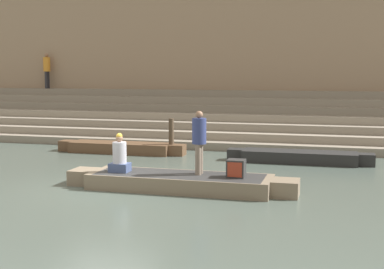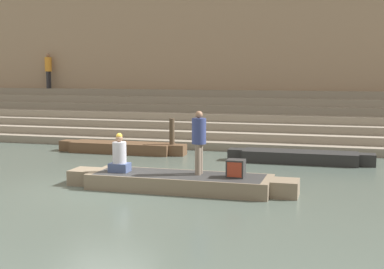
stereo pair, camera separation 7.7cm
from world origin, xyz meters
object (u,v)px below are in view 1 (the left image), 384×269
(person_rowing, at_px, (120,157))
(moored_boat_distant, at_px, (121,147))
(rowboat_main, at_px, (180,181))
(person_standing, at_px, (199,138))
(tv_set, at_px, (236,168))
(person_on_steps, at_px, (47,68))
(moored_boat_shore, at_px, (299,157))
(mooring_post, at_px, (171,137))

(person_rowing, height_order, moored_boat_distant, person_rowing)
(rowboat_main, relative_size, person_standing, 3.70)
(tv_set, bearing_deg, person_on_steps, 131.58)
(moored_boat_shore, bearing_deg, person_rowing, -131.33)
(mooring_post, bearing_deg, moored_boat_shore, -5.61)
(tv_set, bearing_deg, moored_boat_distant, 129.86)
(person_standing, relative_size, person_on_steps, 0.93)
(moored_boat_distant, xyz_separation_m, person_on_steps, (-6.36, 5.68, 2.99))
(mooring_post, bearing_deg, person_standing, -65.28)
(person_standing, xyz_separation_m, tv_set, (1.00, -0.15, -0.71))
(tv_set, relative_size, mooring_post, 0.34)
(person_on_steps, bearing_deg, person_rowing, -77.34)
(rowboat_main, distance_m, person_rowing, 1.74)
(moored_boat_shore, relative_size, mooring_post, 3.59)
(tv_set, relative_size, person_on_steps, 0.26)
(tv_set, xyz_separation_m, moored_boat_shore, (1.21, 4.97, -0.42))
(mooring_post, bearing_deg, person_on_steps, 145.82)
(person_standing, bearing_deg, moored_boat_distant, 120.22)
(tv_set, height_order, mooring_post, mooring_post)
(moored_boat_shore, distance_m, mooring_post, 4.68)
(rowboat_main, relative_size, person_rowing, 5.88)
(person_rowing, height_order, tv_set, person_rowing)
(moored_boat_distant, height_order, mooring_post, mooring_post)
(rowboat_main, height_order, person_rowing, person_rowing)
(tv_set, height_order, moored_boat_distant, tv_set)
(person_on_steps, bearing_deg, rowboat_main, -72.26)
(tv_set, relative_size, moored_boat_distant, 0.09)
(rowboat_main, distance_m, person_standing, 1.24)
(moored_boat_distant, bearing_deg, mooring_post, -1.87)
(person_rowing, relative_size, person_on_steps, 0.59)
(moored_boat_distant, distance_m, mooring_post, 2.04)
(tv_set, distance_m, moored_boat_distant, 7.67)
(person_standing, height_order, moored_boat_distant, person_standing)
(person_rowing, xyz_separation_m, person_on_steps, (-8.66, 11.19, 2.40))
(person_standing, bearing_deg, rowboat_main, -171.56)
(person_rowing, relative_size, tv_set, 2.29)
(moored_boat_shore, bearing_deg, moored_boat_distant, 175.31)
(person_standing, xyz_separation_m, person_on_steps, (-10.78, 10.95, 1.86))
(person_rowing, xyz_separation_m, moored_boat_distant, (-2.30, 5.51, -0.60))
(tv_set, bearing_deg, person_standing, 166.47)
(moored_boat_shore, relative_size, moored_boat_distant, 0.97)
(person_standing, distance_m, person_on_steps, 15.47)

